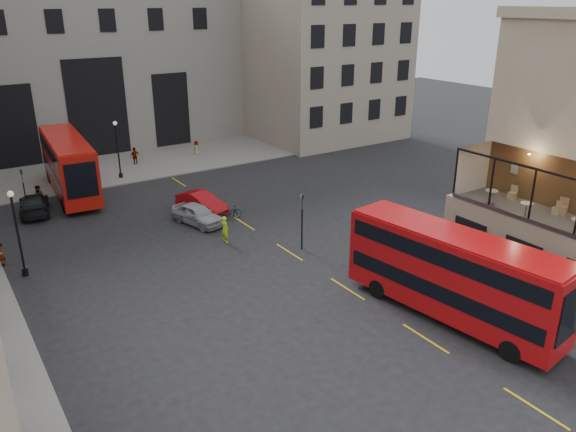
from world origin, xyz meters
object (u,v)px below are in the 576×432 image
cafe_chair_d (512,196)px  pedestrian_d (196,148)px  car_c (34,204)px  pedestrian_c (135,156)px  pedestrian_b (67,162)px  cafe_chair_b (562,210)px  cyclist (225,229)px  car_a (197,214)px  street_lamp_b (118,153)px  cafe_chair_c (557,211)px  bicycle (229,213)px  bus_far (68,163)px  car_b (202,203)px  traffic_light_far (24,187)px  pedestrian_a (40,197)px  pedestrian_e (1,255)px  bus_near (453,271)px  street_lamp_a (19,239)px  cafe_table_far (491,195)px  cafe_table_mid (526,208)px  traffic_light_near (302,215)px

cafe_chair_d → pedestrian_d: bearing=96.4°
car_c → pedestrian_c: size_ratio=2.85×
pedestrian_b → cafe_chair_b: size_ratio=1.91×
cyclist → car_a: bearing=-4.5°
street_lamp_b → pedestrian_b: (-3.46, 5.37, -1.49)m
cafe_chair_c → bicycle: bearing=116.1°
bus_far → cafe_chair_c: cafe_chair_c is taller
street_lamp_b → bicycle: bearing=-76.2°
car_b → pedestrian_b: (-5.95, 17.39, 0.15)m
traffic_light_far → bus_far: (4.19, 3.98, 0.31)m
bus_far → pedestrian_c: 9.53m
pedestrian_d → pedestrian_a: bearing=82.2°
street_lamp_b → bus_far: street_lamp_b is taller
car_a → pedestrian_e: bearing=163.6°
pedestrian_d → bus_far: bearing=78.8°
bus_near → pedestrian_b: 39.86m
cafe_chair_c → pedestrian_a: bearing=125.2°
cafe_chair_d → pedestrian_a: bearing=128.0°
street_lamp_a → cafe_chair_d: cafe_chair_d is taller
car_a → car_b: size_ratio=0.96×
cafe_chair_c → pedestrian_e: bearing=141.2°
cafe_table_far → cafe_table_mid: bearing=-92.5°
street_lamp_a → pedestrian_e: street_lamp_a is taller
pedestrian_e → cafe_chair_c: bearing=73.7°
cafe_chair_c → cafe_chair_b: bearing=-49.4°
bicycle → cafe_chair_b: (9.79, -19.83, 4.39)m
street_lamp_b → pedestrian_c: (2.65, 3.61, -1.49)m
bus_far → pedestrian_e: (-7.12, -11.94, -1.95)m
traffic_light_far → car_c: size_ratio=0.74×
pedestrian_b → bicycle: bearing=-135.1°
car_a → pedestrian_d: size_ratio=2.83×
car_a → cafe_chair_b: size_ratio=4.67×
bus_far → cyclist: size_ratio=6.68×
car_b → traffic_light_near: bearing=-91.1°
car_b → cafe_chair_b: 25.19m
car_b → cyclist: (-1.19, -6.16, 0.17)m
street_lamp_b → cafe_chair_b: cafe_chair_b is taller
traffic_light_near → cafe_chair_c: 14.88m
cafe_table_far → cafe_chair_b: 3.66m
bus_far → car_c: bus_far is taller
bus_near → bus_far: (-11.31, 31.16, 0.13)m
bus_near → car_c: (-14.89, 28.06, -1.87)m
traffic_light_far → bicycle: 15.31m
car_b → pedestrian_d: size_ratio=2.95×
street_lamp_a → cyclist: (12.31, -2.18, -1.47)m
cafe_table_mid → street_lamp_b: bearing=108.9°
car_c → cafe_chair_c: cafe_chair_c is taller
car_b → bicycle: bearing=-82.3°
pedestrian_a → traffic_light_far: bearing=-102.4°
car_a → car_b: bearing=42.2°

